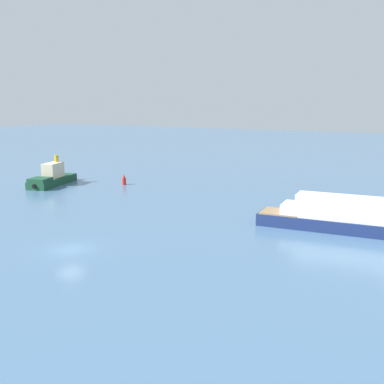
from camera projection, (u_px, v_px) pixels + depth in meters
The scene contains 4 objects.
ground_plane at pixel (70, 250), 45.19m from camera, with size 400.00×400.00×0.00m, color #476B8E.
tugboat at pixel (52, 178), 80.28m from camera, with size 6.50×12.03×5.05m.
white_riverboat at pixel (370, 219), 50.36m from camera, with size 25.11×6.16×6.49m.
channel_buoy_red at pixel (124, 180), 80.62m from camera, with size 0.70×0.70×1.90m.
Camera 1 is at (31.78, -31.71, 14.37)m, focal length 42.63 mm.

